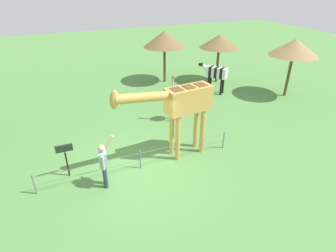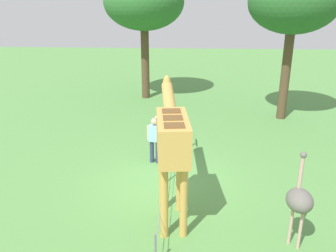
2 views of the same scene
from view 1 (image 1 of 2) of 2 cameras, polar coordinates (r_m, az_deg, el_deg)
name	(u,v)px [view 1 (image 1 of 2)]	position (r m, az deg, el deg)	size (l,w,h in m)	color
ground_plane	(140,167)	(10.35, -5.74, -8.31)	(60.00, 60.00, 0.00)	#568E47
giraffe	(181,104)	(9.92, 2.65, 4.53)	(3.79, 0.90, 3.15)	gold
visitor	(104,163)	(9.18, -13.07, -7.38)	(0.59, 0.59, 1.77)	navy
zebra	(215,74)	(16.67, 9.70, 10.55)	(1.29, 1.65, 1.66)	black
ostrich	(175,97)	(13.04, 1.54, 5.91)	(0.70, 0.56, 2.25)	#CC9E93
shade_hut_near	(294,47)	(17.00, 24.50, 14.44)	(2.63, 2.63, 3.23)	brown
shade_hut_far	(219,41)	(18.30, 10.49, 16.68)	(2.45, 2.45, 3.00)	brown
shade_hut_aside	(164,39)	(17.99, -0.75, 17.39)	(2.61, 2.61, 3.23)	brown
info_sign	(65,153)	(9.96, -20.38, -5.16)	(0.56, 0.21, 1.32)	black
wire_fence	(140,159)	(10.05, -5.72, -6.70)	(7.05, 0.05, 0.75)	slate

